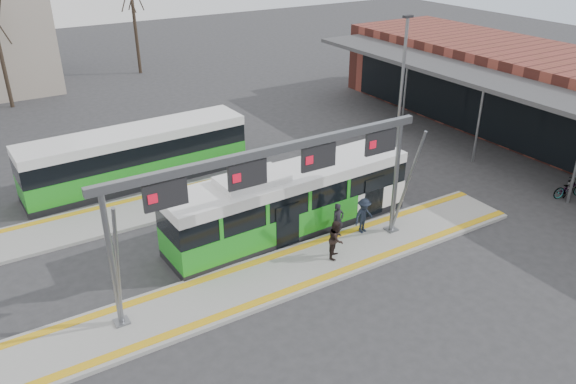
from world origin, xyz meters
name	(u,v)px	position (x,y,z in m)	size (l,w,h in m)	color
ground	(289,273)	(0.00, 0.00, 0.00)	(120.00, 120.00, 0.00)	#2D2D30
platform_main	(289,272)	(0.00, 0.00, 0.07)	(22.00, 3.00, 0.15)	gray
platform_second	(126,214)	(-4.00, 8.00, 0.07)	(20.00, 3.00, 0.15)	gray
tactile_main	(289,270)	(0.00, 0.00, 0.16)	(22.00, 2.65, 0.02)	gold
tactile_second	(119,203)	(-4.00, 9.15, 0.16)	(20.00, 0.35, 0.02)	gold
gantry	(277,173)	(-0.35, 0.25, 4.30)	(13.00, 1.68, 5.20)	slate
station_building	(559,99)	(21.83, 4.00, 2.53)	(11.50, 32.00, 5.00)	brown
hero_bus	(290,202)	(1.81, 2.84, 1.43)	(11.45, 2.86, 3.13)	black
bg_bus_green	(137,156)	(-2.26, 11.32, 1.42)	(11.59, 2.93, 2.88)	black
passenger_a	(338,220)	(3.16, 1.10, 0.93)	(0.57, 0.37, 1.56)	black
passenger_b	(336,239)	(2.15, -0.16, 0.96)	(0.78, 0.61, 1.62)	black
passenger_c	(364,215)	(4.33, 0.82, 0.96)	(1.04, 0.60, 1.62)	black
bicycle_c	(569,188)	(15.34, -1.61, 0.48)	(0.64, 1.82, 0.96)	gray
bicycle_d	(569,187)	(15.54, -1.50, 0.45)	(0.42, 1.49, 0.90)	gray
lamp_east	(401,95)	(9.83, 5.07, 4.41)	(0.50, 0.25, 8.32)	slate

